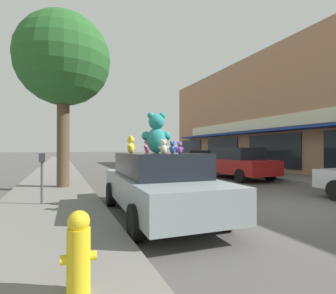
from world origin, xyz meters
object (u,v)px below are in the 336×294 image
(teddy_bear_blue, at_px, (172,147))
(parked_car_far_center, at_px, (237,163))
(street_tree, at_px, (63,60))
(fire_hydrant, at_px, (79,252))
(teddy_bear_yellow, at_px, (131,145))
(teddy_bear_red, at_px, (165,146))
(parking_meter, at_px, (42,172))
(teddy_bear_cream, at_px, (164,147))
(teddy_bear_purple, at_px, (180,148))
(plush_art_car, at_px, (158,183))
(parked_car_far_right, at_px, (193,160))
(teddy_bear_giant, at_px, (156,133))
(teddy_bear_pink, at_px, (147,146))

(teddy_bear_blue, distance_m, parked_car_far_center, 8.54)
(street_tree, relative_size, fire_hydrant, 8.05)
(teddy_bear_yellow, height_order, teddy_bear_blue, teddy_bear_yellow)
(teddy_bear_red, distance_m, parking_meter, 3.15)
(teddy_bear_yellow, distance_m, teddy_bear_cream, 1.15)
(teddy_bear_cream, relative_size, street_tree, 0.04)
(fire_hydrant, bearing_deg, teddy_bear_purple, 44.77)
(teddy_bear_yellow, distance_m, parking_meter, 2.55)
(plush_art_car, xyz_separation_m, parked_car_far_right, (6.26, 10.22, 0.00))
(parking_meter, bearing_deg, parked_car_far_center, 22.92)
(parked_car_far_center, bearing_deg, teddy_bear_purple, -134.13)
(teddy_bear_purple, relative_size, teddy_bear_blue, 0.90)
(teddy_bear_cream, relative_size, fire_hydrant, 0.36)
(teddy_bear_red, xyz_separation_m, fire_hydrant, (-2.34, -3.68, -1.05))
(teddy_bear_giant, xyz_separation_m, teddy_bear_blue, (0.04, -0.89, -0.34))
(plush_art_car, xyz_separation_m, teddy_bear_yellow, (-0.62, 0.05, 0.86))
(teddy_bear_giant, bearing_deg, teddy_bear_red, -120.12)
(parking_meter, bearing_deg, parked_car_far_right, 44.38)
(teddy_bear_red, height_order, street_tree, street_tree)
(plush_art_car, relative_size, teddy_bear_cream, 16.69)
(street_tree, bearing_deg, fire_hydrant, -89.41)
(street_tree, bearing_deg, teddy_bear_giant, -64.73)
(teddy_bear_blue, relative_size, teddy_bear_red, 0.80)
(parked_car_far_center, relative_size, parking_meter, 3.40)
(plush_art_car, xyz_separation_m, street_tree, (-1.97, 4.71, 4.01))
(teddy_bear_blue, xyz_separation_m, teddy_bear_red, (0.32, 1.26, 0.03))
(teddy_bear_purple, xyz_separation_m, teddy_bear_pink, (-0.06, 1.87, 0.06))
(parked_car_far_center, height_order, street_tree, street_tree)
(teddy_bear_giant, height_order, parking_meter, teddy_bear_giant)
(teddy_bear_giant, relative_size, teddy_bear_pink, 2.65)
(plush_art_car, bearing_deg, fire_hydrant, -120.40)
(parking_meter, bearing_deg, teddy_bear_blue, -40.13)
(teddy_bear_giant, relative_size, teddy_bear_cream, 3.48)
(teddy_bear_blue, height_order, street_tree, street_tree)
(teddy_bear_purple, bearing_deg, street_tree, -69.97)
(teddy_bear_cream, xyz_separation_m, teddy_bear_blue, (0.40, 0.50, -0.01))
(teddy_bear_purple, bearing_deg, fire_hydrant, 45.15)
(teddy_bear_purple, bearing_deg, teddy_bear_yellow, -56.63)
(teddy_bear_giant, height_order, parked_car_far_center, teddy_bear_giant)
(teddy_bear_cream, bearing_deg, street_tree, -52.87)
(teddy_bear_purple, bearing_deg, teddy_bear_giant, -90.23)
(teddy_bear_yellow, relative_size, teddy_bear_purple, 1.63)
(teddy_bear_cream, xyz_separation_m, parking_meter, (-2.22, 2.71, -0.61))
(teddy_bear_cream, xyz_separation_m, teddy_bear_red, (0.72, 1.76, 0.02))
(plush_art_car, distance_m, teddy_bear_cream, 1.35)
(teddy_bear_blue, bearing_deg, teddy_bear_yellow, 6.58)
(plush_art_car, relative_size, teddy_bear_blue, 17.72)
(teddy_bear_yellow, bearing_deg, parked_car_far_right, 169.48)
(street_tree, bearing_deg, teddy_bear_yellow, -73.83)
(teddy_bear_purple, xyz_separation_m, parking_meter, (-2.56, 2.68, -0.59))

